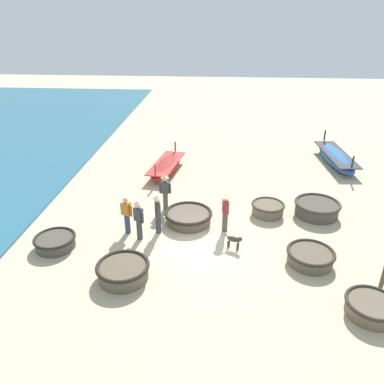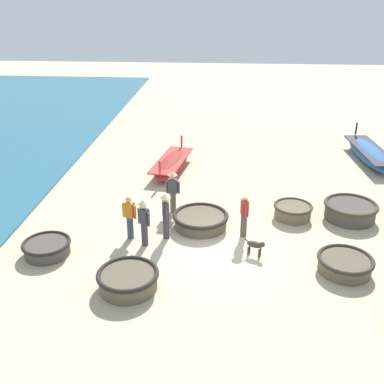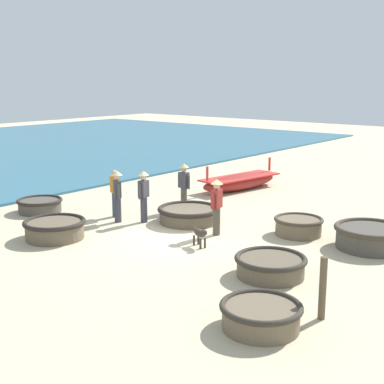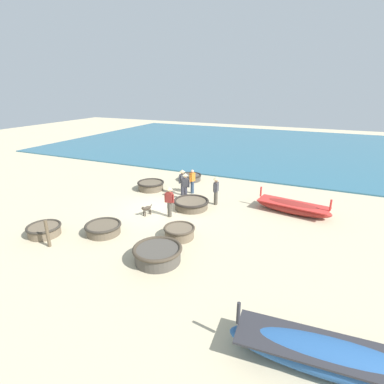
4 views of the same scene
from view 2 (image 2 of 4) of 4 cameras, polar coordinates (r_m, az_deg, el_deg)
The scene contains 15 objects.
ground_plane at distance 15.01m, azimuth 3.60°, elevation -7.17°, with size 80.00×80.00×0.00m, color #C6B793.
coracle_far_left at distance 13.14m, azimuth -8.12°, elevation -10.92°, with size 1.79×1.79×0.56m.
coracle_front_left at distance 14.50m, azimuth 18.85°, elevation -8.61°, with size 1.69×1.69×0.49m.
coracle_tilted at distance 17.18m, azimuth 12.68°, elevation -2.33°, with size 1.45×1.45×0.52m.
coracle_nearest at distance 15.28m, azimuth -17.95°, elevation -6.71°, with size 1.55×1.55×0.47m.
coracle_beside_post at distance 16.16m, azimuth 1.09°, elevation -3.52°, with size 2.02×2.02×0.51m.
coracle_center at distance 17.70m, azimuth 19.46°, elevation -2.17°, with size 1.97×1.97×0.63m.
long_boat_red_hull at distance 23.96m, azimuth 21.63°, elevation 4.53°, with size 1.55×5.08×1.32m.
long_boat_ochre_hull at distance 21.10m, azimuth -2.60°, elevation 3.59°, with size 1.76×4.17×1.17m.
fisherman_standing_left at distance 14.79m, azimuth -6.13°, elevation -3.51°, with size 0.45×0.38×1.67m.
fisherman_with_hat at distance 16.90m, azimuth -2.45°, elevation 0.35°, with size 0.53×0.36×1.67m.
fisherman_by_coracle at distance 15.15m, azimuth -3.35°, elevation -2.69°, with size 0.36×0.52×1.67m.
fisherman_hauling at distance 15.32m, azimuth -7.94°, elevation -3.08°, with size 0.50×0.32×1.57m.
fisherman_standing_right at distance 15.34m, azimuth 6.68°, elevation -2.45°, with size 0.36×0.52×1.67m.
dog at distance 14.58m, azimuth 8.11°, elevation -6.71°, with size 0.65×0.38×0.55m.
Camera 2 is at (0.03, -12.78, 7.88)m, focal length 42.00 mm.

